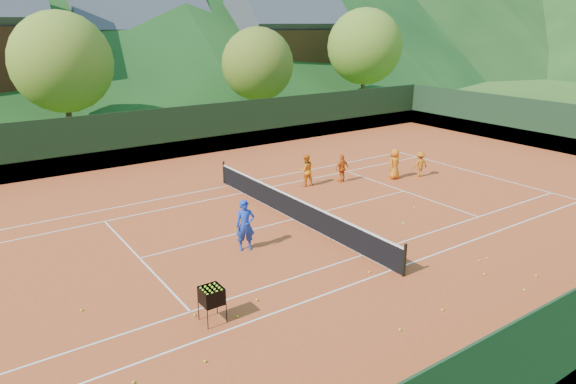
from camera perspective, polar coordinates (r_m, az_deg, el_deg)
ground at (r=20.86m, az=0.65°, el=-3.08°), size 400.00×400.00×0.00m
clay_court at (r=20.85m, az=0.65°, el=-3.06°), size 40.00×24.00×0.02m
coach at (r=17.85m, az=-4.78°, el=-3.71°), size 0.78×0.64×1.83m
student_a at (r=24.88m, az=1.99°, el=2.44°), size 0.86×0.73×1.58m
student_b at (r=25.65m, az=6.03°, el=2.63°), size 0.83×0.37×1.39m
student_c at (r=26.57m, az=11.76°, el=3.08°), size 0.83×0.60×1.56m
student_d at (r=27.28m, az=14.45°, el=3.01°), size 0.95×0.70×1.32m
tennis_ball_0 at (r=15.16m, az=16.78°, el=-12.44°), size 0.07×0.07×0.07m
tennis_ball_1 at (r=17.55m, az=21.00°, el=-8.51°), size 0.07×0.07×0.07m
tennis_ball_2 at (r=15.04m, az=-3.49°, el=-11.88°), size 0.07×0.07×0.07m
tennis_ball_3 at (r=18.08m, az=12.64°, el=-6.85°), size 0.07×0.07×0.07m
tennis_ball_4 at (r=22.71m, az=13.86°, el=-1.67°), size 0.07×0.07×0.07m
tennis_ball_5 at (r=15.63m, az=-21.95°, el=-12.07°), size 0.07×0.07×0.07m
tennis_ball_6 at (r=14.04m, az=12.33°, el=-14.72°), size 0.07×0.07×0.07m
tennis_ball_7 at (r=16.73m, az=9.04°, el=-8.78°), size 0.07×0.07×0.07m
tennis_ball_8 at (r=14.55m, az=-10.35°, el=-13.30°), size 0.07×0.07×0.07m
tennis_ball_9 at (r=14.34m, az=-5.66°, el=-13.59°), size 0.07×0.07×0.07m
tennis_ball_10 at (r=20.84m, az=12.65°, el=-3.41°), size 0.07×0.07×0.07m
tennis_ball_11 at (r=18.08m, az=25.87°, el=-8.37°), size 0.07×0.07×0.07m
tennis_ball_12 at (r=17.04m, az=24.79°, el=-9.84°), size 0.07×0.07×0.07m
tennis_ball_13 at (r=12.82m, az=-9.20°, el=-18.07°), size 0.07×0.07×0.07m
tennis_ball_14 at (r=12.56m, az=-16.80°, el=-19.58°), size 0.07×0.07×0.07m
tennis_ball_16 at (r=18.39m, az=20.43°, el=-7.18°), size 0.07×0.07×0.07m
tennis_ball_17 at (r=18.70m, az=21.23°, el=-6.85°), size 0.07×0.07×0.07m
tennis_ball_18 at (r=20.85m, az=12.82°, el=-3.41°), size 0.07×0.07×0.07m
court_lines at (r=20.85m, az=0.65°, el=-3.02°), size 23.83×11.03×0.00m
tennis_net at (r=20.67m, az=0.65°, el=-1.74°), size 0.10×12.07×1.10m
perimeter_fence at (r=20.43m, az=0.66°, el=0.23°), size 40.40×24.24×3.00m
ball_hopper at (r=13.90m, az=-8.49°, el=-11.40°), size 0.57×0.57×1.00m
chalet_mid at (r=52.80m, az=-16.10°, el=14.80°), size 12.65×8.82×11.45m
chalet_right at (r=55.52m, az=-0.39°, el=15.90°), size 11.50×8.82×11.91m
tree_b at (r=36.64m, az=-23.83°, el=13.04°), size 6.40×6.40×8.40m
tree_c at (r=40.91m, az=-3.38°, el=14.00°), size 5.60×5.60×7.35m
tree_d at (r=48.92m, az=8.51°, el=15.69°), size 6.80×6.80×8.93m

